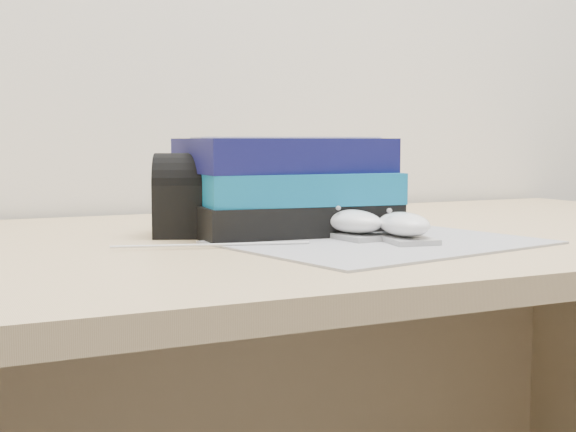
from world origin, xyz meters
name	(u,v)px	position (x,y,z in m)	size (l,w,h in m)	color
desk	(285,386)	(0.00, 1.64, 0.50)	(1.60, 0.80, 0.73)	tan
mousepad	(382,242)	(0.04, 1.45, 0.73)	(0.37, 0.29, 0.00)	gray
mouse_rear	(353,224)	(0.03, 1.49, 0.75)	(0.07, 0.11, 0.04)	#A8A9AB
mouse_front	(404,227)	(0.07, 1.44, 0.75)	(0.07, 0.11, 0.04)	#ADAEB0
usb_cable	(212,245)	(-0.17, 1.50, 0.73)	(0.00, 0.00, 0.24)	white
book_stack	(284,186)	(-0.01, 1.61, 0.80)	(0.29, 0.24, 0.14)	black
pouch	(201,196)	(-0.13, 1.63, 0.78)	(0.15, 0.13, 0.11)	black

